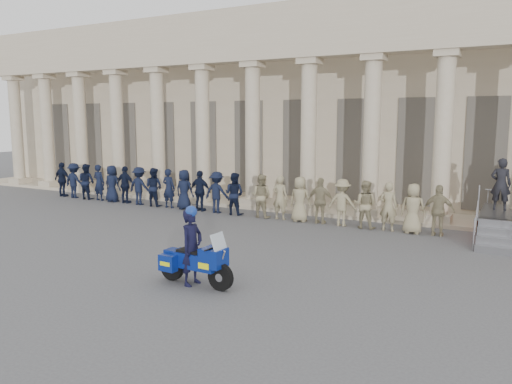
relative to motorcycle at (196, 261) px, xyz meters
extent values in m
plane|color=#4C4C4F|center=(-2.48, 1.68, -0.58)|extent=(90.00, 90.00, 0.00)
cube|color=tan|center=(-2.48, 16.68, 3.92)|extent=(40.00, 10.00, 9.00)
cube|color=tan|center=(-2.48, 10.48, -0.50)|extent=(40.00, 2.60, 0.15)
cube|color=tan|center=(-2.48, 9.68, 6.21)|extent=(35.80, 1.00, 1.00)
cube|color=tan|center=(-2.48, 9.68, 7.31)|extent=(35.80, 1.00, 1.20)
cube|color=tan|center=(-19.38, 9.68, -0.28)|extent=(0.90, 0.90, 0.30)
cylinder|color=tan|center=(-19.38, 9.68, 2.67)|extent=(0.64, 0.64, 5.60)
cube|color=tan|center=(-19.38, 9.68, 5.59)|extent=(0.85, 0.85, 0.24)
cube|color=tan|center=(-16.78, 9.68, -0.28)|extent=(0.90, 0.90, 0.30)
cylinder|color=tan|center=(-16.78, 9.68, 2.67)|extent=(0.64, 0.64, 5.60)
cube|color=tan|center=(-16.78, 9.68, 5.59)|extent=(0.85, 0.85, 0.24)
cube|color=tan|center=(-14.18, 9.68, -0.28)|extent=(0.90, 0.90, 0.30)
cylinder|color=tan|center=(-14.18, 9.68, 2.67)|extent=(0.64, 0.64, 5.60)
cube|color=tan|center=(-14.18, 9.68, 5.59)|extent=(0.85, 0.85, 0.24)
cube|color=tan|center=(-11.58, 9.68, -0.28)|extent=(0.90, 0.90, 0.30)
cylinder|color=tan|center=(-11.58, 9.68, 2.67)|extent=(0.64, 0.64, 5.60)
cube|color=tan|center=(-11.58, 9.68, 5.59)|extent=(0.85, 0.85, 0.24)
cube|color=tan|center=(-8.98, 9.68, -0.28)|extent=(0.90, 0.90, 0.30)
cylinder|color=tan|center=(-8.98, 9.68, 2.67)|extent=(0.64, 0.64, 5.60)
cube|color=tan|center=(-8.98, 9.68, 5.59)|extent=(0.85, 0.85, 0.24)
cube|color=tan|center=(-6.38, 9.68, -0.28)|extent=(0.90, 0.90, 0.30)
cylinder|color=tan|center=(-6.38, 9.68, 2.67)|extent=(0.64, 0.64, 5.60)
cube|color=tan|center=(-6.38, 9.68, 5.59)|extent=(0.85, 0.85, 0.24)
cube|color=tan|center=(-3.78, 9.68, -0.28)|extent=(0.90, 0.90, 0.30)
cylinder|color=tan|center=(-3.78, 9.68, 2.67)|extent=(0.64, 0.64, 5.60)
cube|color=tan|center=(-3.78, 9.68, 5.59)|extent=(0.85, 0.85, 0.24)
cube|color=tan|center=(-1.18, 9.68, -0.28)|extent=(0.90, 0.90, 0.30)
cylinder|color=tan|center=(-1.18, 9.68, 2.67)|extent=(0.64, 0.64, 5.60)
cube|color=tan|center=(-1.18, 9.68, 5.59)|extent=(0.85, 0.85, 0.24)
cube|color=tan|center=(1.42, 9.68, -0.28)|extent=(0.90, 0.90, 0.30)
cylinder|color=tan|center=(1.42, 9.68, 2.67)|extent=(0.64, 0.64, 5.60)
cube|color=tan|center=(1.42, 9.68, 5.59)|extent=(0.85, 0.85, 0.24)
cube|color=tan|center=(4.02, 9.68, -0.28)|extent=(0.90, 0.90, 0.30)
cylinder|color=tan|center=(4.02, 9.68, 2.67)|extent=(0.64, 0.64, 5.60)
cube|color=tan|center=(4.02, 9.68, 5.59)|extent=(0.85, 0.85, 0.24)
cube|color=black|center=(-18.08, 11.70, 1.97)|extent=(1.30, 0.12, 4.20)
cube|color=black|center=(-15.48, 11.70, 1.97)|extent=(1.30, 0.12, 4.20)
cube|color=black|center=(-12.88, 11.70, 1.97)|extent=(1.30, 0.12, 4.20)
cube|color=black|center=(-10.28, 11.70, 1.97)|extent=(1.30, 0.12, 4.20)
cube|color=black|center=(-7.68, 11.70, 1.97)|extent=(1.30, 0.12, 4.20)
cube|color=black|center=(-5.08, 11.70, 1.97)|extent=(1.30, 0.12, 4.20)
cube|color=black|center=(-2.48, 11.70, 1.97)|extent=(1.30, 0.12, 4.20)
cube|color=black|center=(0.12, 11.70, 1.97)|extent=(1.30, 0.12, 4.20)
cube|color=black|center=(2.72, 11.70, 1.97)|extent=(1.30, 0.12, 4.20)
cube|color=black|center=(5.32, 11.70, 1.97)|extent=(1.30, 0.12, 4.20)
imported|color=black|center=(-13.75, 7.96, 0.29)|extent=(1.01, 0.42, 1.73)
imported|color=black|center=(-12.91, 7.96, 0.29)|extent=(1.12, 0.64, 1.73)
imported|color=black|center=(-12.08, 7.96, 0.29)|extent=(0.84, 0.66, 1.73)
imported|color=black|center=(-11.24, 7.96, 0.29)|extent=(0.63, 0.41, 1.73)
imported|color=black|center=(-10.40, 7.96, 0.29)|extent=(0.85, 0.55, 1.73)
imported|color=black|center=(-9.56, 7.96, 0.29)|extent=(1.01, 0.42, 1.73)
imported|color=black|center=(-8.72, 7.96, 0.29)|extent=(1.12, 0.64, 1.73)
imported|color=black|center=(-7.88, 7.96, 0.29)|extent=(0.84, 0.66, 1.73)
imported|color=black|center=(-7.05, 7.96, 0.29)|extent=(0.63, 0.41, 1.73)
imported|color=black|center=(-6.21, 7.96, 0.29)|extent=(0.85, 0.55, 1.73)
imported|color=black|center=(-5.37, 7.96, 0.29)|extent=(1.01, 0.42, 1.73)
imported|color=black|center=(-4.53, 7.96, 0.29)|extent=(1.12, 0.64, 1.73)
imported|color=black|center=(-3.69, 7.96, 0.29)|extent=(0.84, 0.66, 1.73)
imported|color=gray|center=(-2.45, 7.96, 0.29)|extent=(0.84, 0.66, 1.73)
imported|color=gray|center=(-1.61, 7.96, 0.29)|extent=(0.63, 0.41, 1.73)
imported|color=gray|center=(-0.78, 7.96, 0.29)|extent=(0.85, 0.55, 1.73)
imported|color=gray|center=(0.06, 7.96, 0.29)|extent=(1.01, 0.42, 1.73)
imported|color=gray|center=(0.90, 7.96, 0.29)|extent=(1.12, 0.64, 1.73)
imported|color=gray|center=(1.74, 7.96, 0.29)|extent=(0.84, 0.66, 1.73)
imported|color=gray|center=(2.58, 7.96, 0.29)|extent=(0.63, 0.41, 1.73)
imported|color=gray|center=(3.42, 7.96, 0.29)|extent=(0.85, 0.55, 1.73)
imported|color=gray|center=(4.26, 7.96, 0.29)|extent=(1.01, 0.42, 1.73)
cube|color=maroon|center=(5.50, 8.86, -0.20)|extent=(0.04, 3.05, 0.76)
cube|color=gray|center=(6.08, 6.44, -0.47)|extent=(1.10, 0.28, 0.22)
cube|color=gray|center=(6.08, 6.72, -0.26)|extent=(1.10, 0.28, 0.22)
cube|color=gray|center=(6.08, 7.00, -0.04)|extent=(1.10, 0.28, 0.22)
cube|color=gray|center=(6.08, 7.28, 0.18)|extent=(1.10, 0.28, 0.22)
imported|color=black|center=(6.02, 9.06, 1.16)|extent=(0.64, 0.42, 1.75)
cylinder|color=black|center=(0.70, -0.04, -0.26)|extent=(0.64, 0.17, 0.64)
cylinder|color=black|center=(-0.74, 0.04, -0.26)|extent=(0.64, 0.17, 0.64)
cube|color=navy|center=(0.03, 0.00, 0.02)|extent=(1.13, 0.46, 0.37)
cube|color=navy|center=(0.51, -0.03, 0.17)|extent=(0.56, 0.53, 0.43)
cube|color=silver|center=(0.51, -0.03, -0.05)|extent=(0.23, 0.30, 0.12)
cube|color=#B2BFCC|center=(0.68, -0.04, 0.50)|extent=(0.22, 0.45, 0.52)
cube|color=black|center=(-0.16, 0.01, 0.21)|extent=(0.64, 0.36, 0.10)
cube|color=navy|center=(-0.69, 0.03, 0.10)|extent=(0.35, 0.35, 0.21)
cube|color=navy|center=(-0.61, -0.28, -0.05)|extent=(0.45, 0.23, 0.39)
cube|color=#E4E60C|center=(-0.61, -0.28, -0.05)|extent=(0.30, 0.25, 0.10)
cube|color=navy|center=(-0.58, 0.34, -0.05)|extent=(0.45, 0.23, 0.39)
cube|color=#E4E60C|center=(-0.58, 0.34, -0.05)|extent=(0.30, 0.25, 0.10)
cylinder|color=silver|center=(-0.44, 0.25, -0.29)|extent=(0.58, 0.13, 0.10)
cylinder|color=black|center=(0.51, -0.03, 0.41)|extent=(0.07, 0.68, 0.03)
imported|color=black|center=(-0.12, 0.00, 0.33)|extent=(0.47, 0.68, 1.81)
sphere|color=navy|center=(-0.12, 0.00, 1.18)|extent=(0.28, 0.28, 0.28)
camera|label=1|loc=(6.64, -9.34, 3.34)|focal=35.00mm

